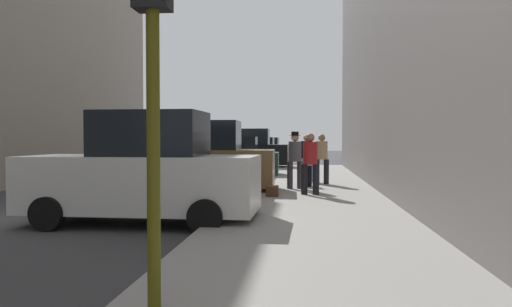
{
  "coord_description": "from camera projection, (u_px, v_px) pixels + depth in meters",
  "views": [
    {
      "loc": [
        5.85,
        -9.65,
        1.72
      ],
      "look_at": [
        4.29,
        6.09,
        1.24
      ],
      "focal_mm": 35.0,
      "sensor_mm": 36.0,
      "label": 1
    }
  ],
  "objects": [
    {
      "name": "pedestrian_with_beanie",
      "position": [
        295.0,
        157.0,
        15.5
      ],
      "size": [
        0.53,
        0.49,
        1.78
      ],
      "color": "#333338",
      "rests_on": "sidewalk"
    },
    {
      "name": "fire_hydrant",
      "position": [
        250.0,
        186.0,
        12.74
      ],
      "size": [
        0.42,
        0.22,
        0.7
      ],
      "color": "red",
      "rests_on": "sidewalk"
    },
    {
      "name": "pedestrian_in_red_jacket",
      "position": [
        310.0,
        160.0,
        13.86
      ],
      "size": [
        0.51,
        0.43,
        1.71
      ],
      "color": "black",
      "rests_on": "sidewalk"
    },
    {
      "name": "duffel_bag",
      "position": [
        272.0,
        191.0,
        13.49
      ],
      "size": [
        0.32,
        0.44,
        0.28
      ],
      "color": "#472D19",
      "rests_on": "sidewalk"
    },
    {
      "name": "parked_blue_sedan",
      "position": [
        257.0,
        151.0,
        33.25
      ],
      "size": [
        4.22,
        2.09,
        1.79
      ],
      "color": "navy",
      "rests_on": "ground_plane"
    },
    {
      "name": "pedestrian_in_jeans",
      "position": [
        307.0,
        155.0,
        17.99
      ],
      "size": [
        0.53,
        0.47,
        1.71
      ],
      "color": "#728CB2",
      "rests_on": "sidewalk"
    },
    {
      "name": "sidewalk",
      "position": [
        313.0,
        223.0,
        9.63
      ],
      "size": [
        4.0,
        40.0,
        0.15
      ],
      "primitive_type": "cube",
      "color": "gray",
      "rests_on": "ground_plane"
    },
    {
      "name": "parked_black_suv",
      "position": [
        248.0,
        151.0,
        27.78
      ],
      "size": [
        4.61,
        2.08,
        2.25
      ],
      "color": "black",
      "rests_on": "ground_plane"
    },
    {
      "name": "pedestrian_in_tan_coat",
      "position": [
        322.0,
        156.0,
        17.05
      ],
      "size": [
        0.51,
        0.42,
        1.71
      ],
      "color": "black",
      "rests_on": "sidewalk"
    },
    {
      "name": "rolling_suitcase",
      "position": [
        305.0,
        176.0,
        16.33
      ],
      "size": [
        0.46,
        0.62,
        1.04
      ],
      "color": "black",
      "rests_on": "sidewalk"
    },
    {
      "name": "traffic_light",
      "position": [
        153.0,
        21.0,
        4.41
      ],
      "size": [
        0.32,
        0.32,
        3.6
      ],
      "color": "#514C0F",
      "rests_on": "sidewalk"
    },
    {
      "name": "parked_white_van",
      "position": [
        144.0,
        173.0,
        9.93
      ],
      "size": [
        4.63,
        2.13,
        2.25
      ],
      "color": "silver",
      "rests_on": "ground_plane"
    },
    {
      "name": "parked_bronze_suv",
      "position": [
        200.0,
        161.0,
        15.24
      ],
      "size": [
        4.65,
        2.15,
        2.25
      ],
      "color": "brown",
      "rests_on": "ground_plane"
    },
    {
      "name": "ground_plane",
      "position": [
        19.0,
        222.0,
        10.22
      ],
      "size": [
        120.0,
        120.0,
        0.0
      ],
      "primitive_type": "plane",
      "color": "#38383A"
    },
    {
      "name": "parked_red_hatchback",
      "position": [
        265.0,
        149.0,
        39.4
      ],
      "size": [
        4.25,
        2.16,
        1.79
      ],
      "color": "#B2191E",
      "rests_on": "ground_plane"
    },
    {
      "name": "parked_dark_green_sedan",
      "position": [
        231.0,
        158.0,
        21.69
      ],
      "size": [
        4.26,
        2.17,
        1.79
      ],
      "color": "#193828",
      "rests_on": "ground_plane"
    }
  ]
}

